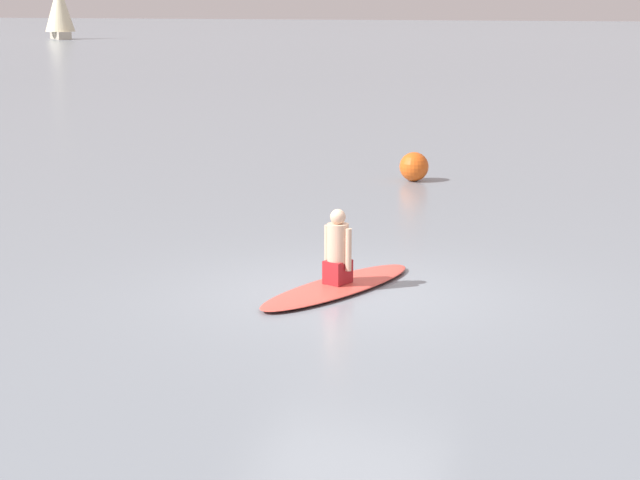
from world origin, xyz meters
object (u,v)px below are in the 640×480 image
surfboard (338,286)px  sailboat_far_right (59,9)px  buoy_marker (414,167)px  person_paddler (338,250)px

surfboard → sailboat_far_right: 97.47m
surfboard → buoy_marker: bearing=27.1°
sailboat_far_right → person_paddler: bearing=-10.2°
surfboard → sailboat_far_right: bearing=53.7°
person_paddler → sailboat_far_right: (56.17, -79.61, 2.36)m
surfboard → person_paddler: (-0.00, 0.00, 0.48)m
surfboard → person_paddler: 0.48m
buoy_marker → surfboard: bearing=98.6°
surfboard → person_paddler: bearing=-71.5°
surfboard → buoy_marker: buoy_marker is taller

